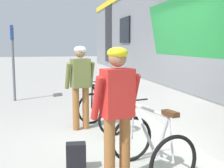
# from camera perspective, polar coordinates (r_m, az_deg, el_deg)

# --- Properties ---
(ground_plane) EXTENTS (80.00, 80.00, 0.00)m
(ground_plane) POSITION_cam_1_polar(r_m,az_deg,el_deg) (5.44, -1.39, -11.50)
(ground_plane) COLOR #A09E99
(cyclist_near_in_red) EXTENTS (0.66, 0.41, 1.76)m
(cyclist_near_in_red) POSITION_cam_1_polar(r_m,az_deg,el_deg) (3.61, 1.04, -4.06)
(cyclist_near_in_red) COLOR #935B2D
(cyclist_near_in_red) RESTS_ON ground
(cyclist_far_in_olive) EXTENTS (0.65, 0.40, 1.76)m
(cyclist_far_in_olive) POSITION_cam_1_polar(r_m,az_deg,el_deg) (6.13, -6.18, 0.76)
(cyclist_far_in_olive) COLOR #935B2D
(cyclist_far_in_olive) RESTS_ON ground
(bicycle_near_silver) EXTENTS (0.94, 1.20, 0.99)m
(bicycle_near_silver) POSITION_cam_1_polar(r_m,az_deg,el_deg) (4.13, 7.55, -12.00)
(bicycle_near_silver) COLOR black
(bicycle_near_silver) RESTS_ON ground
(bicycle_far_black) EXTENTS (0.99, 1.23, 0.99)m
(bicycle_far_black) POSITION_cam_1_polar(r_m,az_deg,el_deg) (6.19, -1.92, -5.26)
(bicycle_far_black) COLOR black
(bicycle_far_black) RESTS_ON ground
(backpack_on_platform) EXTENTS (0.30, 0.20, 0.40)m
(backpack_on_platform) POSITION_cam_1_polar(r_m,az_deg,el_deg) (4.33, -7.04, -13.92)
(backpack_on_platform) COLOR black
(backpack_on_platform) RESTS_ON ground
(platform_sign_post) EXTENTS (0.08, 0.70, 2.40)m
(platform_sign_post) POSITION_cam_1_polar(r_m,az_deg,el_deg) (9.77, -18.82, 6.31)
(platform_sign_post) COLOR #595B60
(platform_sign_post) RESTS_ON ground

